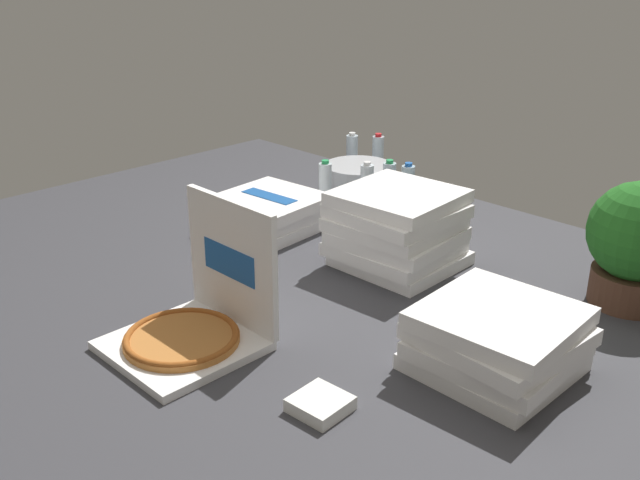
{
  "coord_description": "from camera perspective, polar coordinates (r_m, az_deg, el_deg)",
  "views": [
    {
      "loc": [
        1.67,
        -1.53,
        1.1
      ],
      "look_at": [
        0.03,
        0.1,
        0.14
      ],
      "focal_mm": 40.45,
      "sensor_mm": 36.0,
      "label": 1
    }
  ],
  "objects": [
    {
      "name": "pizza_stack_left_mid",
      "position": [
        2.62,
        6.12,
        0.86
      ],
      "size": [
        0.43,
        0.43,
        0.28
      ],
      "color": "white",
      "rests_on": "ground_plane"
    },
    {
      "name": "napkin_pile",
      "position": [
        1.87,
        0.03,
        -12.86
      ],
      "size": [
        0.14,
        0.14,
        0.04
      ],
      "primitive_type": "cube",
      "rotation": [
        0.0,
        0.0,
        0.06
      ],
      "color": "white",
      "rests_on": "ground_plane"
    },
    {
      "name": "pizza_stack_left_far",
      "position": [
        2.98,
        -3.96,
        2.27
      ],
      "size": [
        0.43,
        0.44,
        0.14
      ],
      "color": "white",
      "rests_on": "ground_plane"
    },
    {
      "name": "water_bottle_2",
      "position": [
        3.2,
        5.47,
        4.33
      ],
      "size": [
        0.06,
        0.06,
        0.22
      ],
      "color": "silver",
      "rests_on": "ground_plane"
    },
    {
      "name": "water_bottle_5",
      "position": [
        3.64,
        4.59,
        6.62
      ],
      "size": [
        0.06,
        0.06,
        0.22
      ],
      "color": "silver",
      "rests_on": "ground_plane"
    },
    {
      "name": "water_bottle_4",
      "position": [
        3.17,
        3.71,
        4.17
      ],
      "size": [
        0.06,
        0.06,
        0.22
      ],
      "color": "white",
      "rests_on": "ground_plane"
    },
    {
      "name": "water_bottle_3",
      "position": [
        3.17,
        6.93,
        4.06
      ],
      "size": [
        0.06,
        0.06,
        0.22
      ],
      "color": "silver",
      "rests_on": "ground_plane"
    },
    {
      "name": "pizza_stack_right_far",
      "position": [
        2.04,
        13.84,
        -7.74
      ],
      "size": [
        0.41,
        0.41,
        0.19
      ],
      "color": "white",
      "rests_on": "ground_plane"
    },
    {
      "name": "water_bottle_0",
      "position": [
        3.65,
        2.54,
        6.72
      ],
      "size": [
        0.06,
        0.06,
        0.22
      ],
      "color": "silver",
      "rests_on": "ground_plane"
    },
    {
      "name": "open_pizza_box",
      "position": [
        2.15,
        -9.74,
        -6.11
      ],
      "size": [
        0.39,
        0.4,
        0.42
      ],
      "color": "white",
      "rests_on": "ground_plane"
    },
    {
      "name": "water_bottle_1",
      "position": [
        3.18,
        0.42,
        4.31
      ],
      "size": [
        0.06,
        0.06,
        0.22
      ],
      "color": "white",
      "rests_on": "ground_plane"
    },
    {
      "name": "ground_plane",
      "position": [
        2.53,
        -2.08,
        -3.57
      ],
      "size": [
        3.2,
        2.4,
        0.02
      ],
      "primitive_type": "cube",
      "color": "#38383D"
    },
    {
      "name": "ice_bucket",
      "position": [
        3.4,
        3.06,
        4.85
      ],
      "size": [
        0.33,
        0.33,
        0.14
      ],
      "primitive_type": "cylinder",
      "color": "#B7BABF",
      "rests_on": "ground_plane"
    },
    {
      "name": "potted_plant",
      "position": [
        2.51,
        23.81,
        -0.12
      ],
      "size": [
        0.32,
        0.32,
        0.41
      ],
      "color": "#513323",
      "rests_on": "ground_plane"
    }
  ]
}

